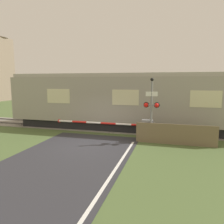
% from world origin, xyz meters
% --- Properties ---
extents(ground_plane, '(80.00, 80.00, 0.00)m').
position_xyz_m(ground_plane, '(0.00, 0.00, 0.00)').
color(ground_plane, '#4C6033').
extents(track_bed, '(36.00, 3.20, 0.13)m').
position_xyz_m(track_bed, '(0.00, 4.28, 0.02)').
color(track_bed, gray).
rests_on(track_bed, ground_plane).
extents(train, '(16.92, 3.02, 3.86)m').
position_xyz_m(train, '(1.45, 4.28, 1.97)').
color(train, black).
rests_on(train, ground_plane).
extents(crossing_barrier, '(5.90, 0.44, 1.21)m').
position_xyz_m(crossing_barrier, '(2.52, 1.54, 0.66)').
color(crossing_barrier, gray).
rests_on(crossing_barrier, ground_plane).
extents(signal_post, '(0.86, 0.26, 3.52)m').
position_xyz_m(signal_post, '(3.21, 1.27, 2.00)').
color(signal_post, gray).
rests_on(signal_post, ground_plane).
extents(roadside_fence, '(4.17, 0.06, 1.10)m').
position_xyz_m(roadside_fence, '(4.51, 1.18, 0.55)').
color(roadside_fence, '#726047').
rests_on(roadside_fence, ground_plane).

